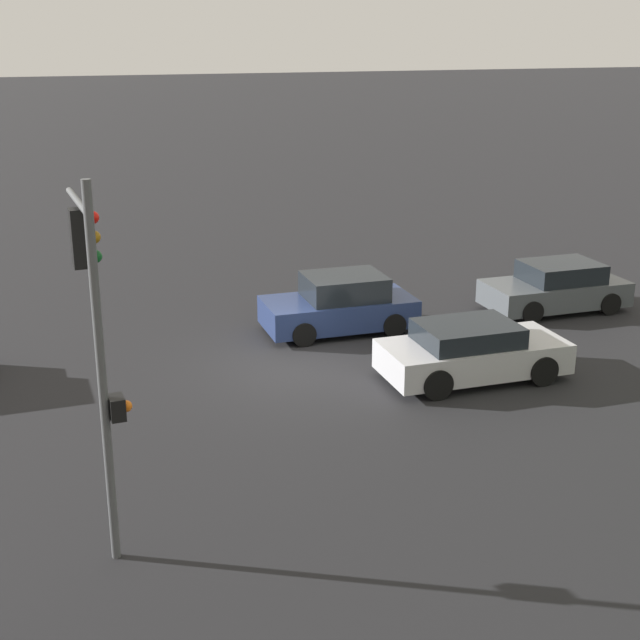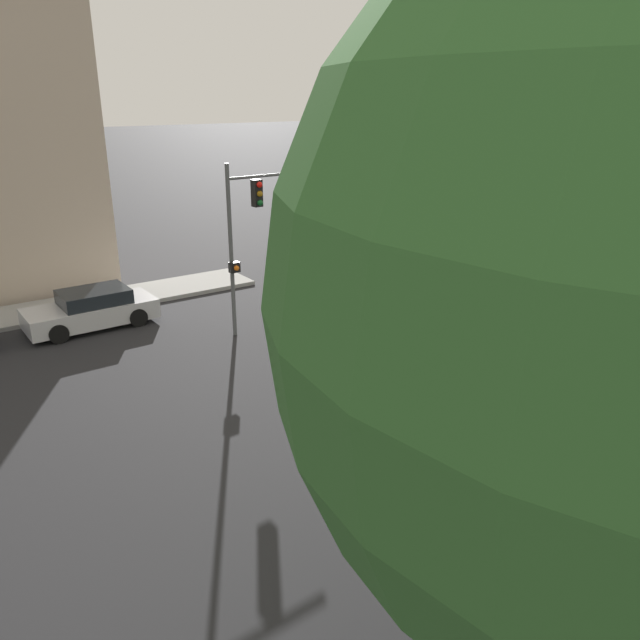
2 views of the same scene
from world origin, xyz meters
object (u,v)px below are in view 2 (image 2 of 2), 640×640
Objects in this scene: crossing_car_0 at (574,323)px; parked_car_0 at (92,309)px; traffic_signal at (244,226)px; crossing_car_2 at (358,254)px; crossing_car_3 at (534,372)px.

crossing_car_0 reaches higher than parked_car_0.
traffic_signal is 1.30× the size of parked_car_0.
crossing_car_2 is at bearing -177.98° from parked_car_0.
crossing_car_3 is at bearing 112.98° from crossing_car_0.
traffic_signal is at bearing 117.41° from crossing_car_2.
parked_car_0 is at bearing -143.92° from crossing_car_3.
crossing_car_3 is at bearing 23.68° from traffic_signal.
traffic_signal is 10.01m from crossing_car_2.
crossing_car_3 is at bearing 123.40° from parked_car_0.
parked_car_0 is (12.54, 8.66, -0.00)m from crossing_car_3.
parked_car_0 is (3.70, 4.36, -3.15)m from traffic_signal.
crossing_car_2 is (11.61, 0.18, 0.02)m from crossing_car_0.
crossing_car_0 is 11.61m from crossing_car_2.
crossing_car_0 is at bearing -179.39° from crossing_car_2.
traffic_signal reaches higher than crossing_car_2.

